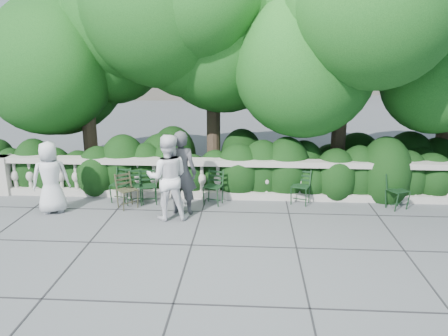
# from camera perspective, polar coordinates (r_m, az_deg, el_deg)

# --- Properties ---
(ground) EXTENTS (90.00, 90.00, 0.00)m
(ground) POSITION_cam_1_polar(r_m,az_deg,el_deg) (9.37, -0.39, -7.52)
(ground) COLOR #4C4E54
(ground) RESTS_ON ground
(balustrade) EXTENTS (12.00, 0.44, 1.00)m
(balustrade) POSITION_cam_1_polar(r_m,az_deg,el_deg) (10.90, 0.27, -1.50)
(balustrade) COLOR #9E998E
(balustrade) RESTS_ON ground
(shrub_hedge) EXTENTS (15.00, 2.60, 1.70)m
(shrub_hedge) POSITION_cam_1_polar(r_m,az_deg,el_deg) (12.19, 0.59, -2.06)
(shrub_hedge) COLOR black
(shrub_hedge) RESTS_ON ground
(tree_canopy) EXTENTS (15.04, 6.52, 6.78)m
(tree_canopy) POSITION_cam_1_polar(r_m,az_deg,el_deg) (11.82, 4.17, 16.83)
(tree_canopy) COLOR #3F3023
(tree_canopy) RESTS_ON ground
(chair_a) EXTENTS (0.53, 0.56, 0.84)m
(chair_a) POSITION_cam_1_polar(r_m,az_deg,el_deg) (10.96, -13.61, -4.52)
(chair_a) COLOR black
(chair_a) RESTS_ON ground
(chair_b) EXTENTS (0.56, 0.59, 0.84)m
(chair_b) POSITION_cam_1_polar(r_m,az_deg,el_deg) (10.68, -9.77, -4.85)
(chair_b) COLOR black
(chair_b) RESTS_ON ground
(chair_c) EXTENTS (0.56, 0.58, 0.84)m
(chair_c) POSITION_cam_1_polar(r_m,az_deg,el_deg) (10.74, -11.48, -4.81)
(chair_c) COLOR black
(chair_c) RESTS_ON ground
(chair_d) EXTENTS (0.56, 0.58, 0.84)m
(chair_d) POSITION_cam_1_polar(r_m,az_deg,el_deg) (10.50, -1.69, -4.98)
(chair_d) COLOR black
(chair_d) RESTS_ON ground
(chair_e) EXTENTS (0.58, 0.60, 0.84)m
(chair_e) POSITION_cam_1_polar(r_m,az_deg,el_deg) (10.67, 9.67, -4.86)
(chair_e) COLOR black
(chair_e) RESTS_ON ground
(chair_f) EXTENTS (0.61, 0.63, 0.84)m
(chair_f) POSITION_cam_1_polar(r_m,az_deg,el_deg) (11.00, 22.06, -5.18)
(chair_f) COLOR black
(chair_f) RESTS_ON ground
(chair_weathered) EXTENTS (0.65, 0.65, 0.84)m
(chair_weathered) POSITION_cam_1_polar(r_m,az_deg,el_deg) (10.50, -12.07, -5.32)
(chair_weathered) COLOR black
(chair_weathered) RESTS_ON ground
(person_businessman) EXTENTS (0.95, 0.78, 1.66)m
(person_businessman) POSITION_cam_1_polar(r_m,az_deg,el_deg) (10.62, -21.71, -1.15)
(person_businessman) COLOR silver
(person_businessman) RESTS_ON ground
(person_woman_grey) EXTENTS (0.75, 0.54, 1.92)m
(person_woman_grey) POSITION_cam_1_polar(r_m,az_deg,el_deg) (9.81, -5.60, -0.62)
(person_woman_grey) COLOR #3B3C40
(person_woman_grey) RESTS_ON ground
(person_casual_man) EXTENTS (1.00, 0.82, 1.89)m
(person_casual_man) POSITION_cam_1_polar(r_m,az_deg,el_deg) (9.55, -7.38, -1.22)
(person_casual_man) COLOR white
(person_casual_man) RESTS_ON ground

